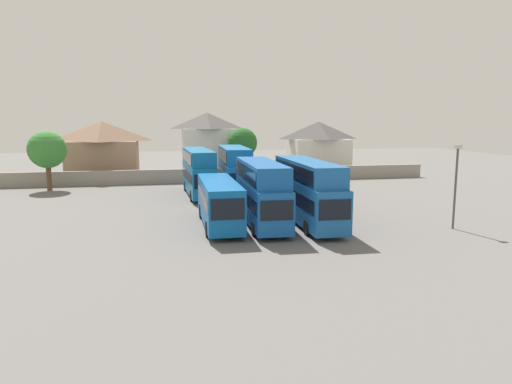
{
  "coord_description": "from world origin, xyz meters",
  "views": [
    {
      "loc": [
        -7.36,
        -33.47,
        7.89
      ],
      "look_at": [
        0.0,
        3.0,
        2.08
      ],
      "focal_mm": 32.2,
      "sensor_mm": 36.0,
      "label": 1
    }
  ],
  "objects": [
    {
      "name": "tree_behind_wall",
      "position": [
        -20.25,
        22.08,
        4.61
      ],
      "size": [
        4.21,
        4.21,
        6.75
      ],
      "color": "brown",
      "rests_on": "ground"
    },
    {
      "name": "bus_5",
      "position": [
        0.02,
        14.78,
        2.87
      ],
      "size": [
        3.03,
        10.92,
        5.1
      ],
      "rotation": [
        0.0,
        0.0,
        -1.61
      ],
      "color": "#1261A6",
      "rests_on": "ground"
    },
    {
      "name": "house_terrace_right",
      "position": [
        15.31,
        31.99,
        3.95
      ],
      "size": [
        8.7,
        6.8,
        7.74
      ],
      "color": "silver",
      "rests_on": "ground"
    },
    {
      "name": "ground",
      "position": [
        0.0,
        18.0,
        0.0
      ],
      "size": [
        140.0,
        140.0,
        0.0
      ],
      "primitive_type": "plane",
      "color": "#605E5B"
    },
    {
      "name": "bus_2",
      "position": [
        -0.16,
        0.16,
        2.71
      ],
      "size": [
        2.77,
        10.92,
        4.81
      ],
      "rotation": [
        0.0,
        0.0,
        -1.6
      ],
      "color": "#1352A1",
      "rests_on": "ground"
    },
    {
      "name": "house_terrace_left",
      "position": [
        -15.39,
        31.62,
        3.98
      ],
      "size": [
        9.51,
        7.49,
        7.79
      ],
      "color": "#9E7A60",
      "rests_on": "ground"
    },
    {
      "name": "bus_4",
      "position": [
        -3.77,
        15.11,
        2.75
      ],
      "size": [
        2.87,
        11.66,
        4.87
      ],
      "rotation": [
        0.0,
        0.0,
        -1.53
      ],
      "color": "#12639A",
      "rests_on": "ground"
    },
    {
      "name": "bus_1",
      "position": [
        -3.38,
        0.32,
        1.96
      ],
      "size": [
        2.65,
        10.41,
        3.43
      ],
      "rotation": [
        0.0,
        0.0,
        -1.58
      ],
      "color": "#0C59A5",
      "rests_on": "ground"
    },
    {
      "name": "bus_6",
      "position": [
        3.0,
        14.73,
        1.99
      ],
      "size": [
        2.87,
        11.93,
        3.49
      ],
      "rotation": [
        0.0,
        0.0,
        -1.6
      ],
      "color": "#1D619C",
      "rests_on": "ground"
    },
    {
      "name": "depot_boundary_wall",
      "position": [
        0.0,
        25.08,
        0.9
      ],
      "size": [
        56.0,
        0.5,
        1.8
      ],
      "primitive_type": "cube",
      "color": "gray",
      "rests_on": "ground"
    },
    {
      "name": "tree_left_of_lot",
      "position": [
        3.11,
        27.58,
        4.92
      ],
      "size": [
        3.95,
        3.95,
        6.93
      ],
      "color": "brown",
      "rests_on": "ground"
    },
    {
      "name": "lamp_post_lot_edge",
      "position": [
        13.4,
        -4.0,
        3.55
      ],
      "size": [
        0.5,
        0.24,
        6.2
      ],
      "color": "#4C4C51",
      "rests_on": "ground"
    },
    {
      "name": "bus_3",
      "position": [
        3.45,
        -0.02,
        2.74
      ],
      "size": [
        2.7,
        12.06,
        4.85
      ],
      "rotation": [
        0.0,
        0.0,
        -1.59
      ],
      "color": "#195AA0",
      "rests_on": "ground"
    },
    {
      "name": "house_terrace_centre",
      "position": [
        -1.19,
        32.12,
        4.58
      ],
      "size": [
        7.37,
        6.62,
        9.0
      ],
      "color": "silver",
      "rests_on": "ground"
    }
  ]
}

